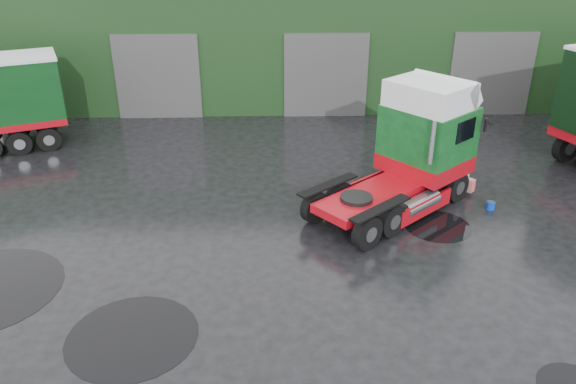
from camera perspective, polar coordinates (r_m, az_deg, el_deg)
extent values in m
plane|color=black|center=(15.34, 0.91, -9.02)|extent=(100.00, 100.00, 0.00)
cube|color=black|center=(33.14, 2.92, 16.01)|extent=(32.00, 12.00, 6.00)
cylinder|color=#0731AA|center=(20.02, 19.88, -1.30)|extent=(0.32, 0.32, 0.26)
cylinder|color=black|center=(14.05, -15.52, -13.95)|extent=(3.09, 3.09, 0.01)
cylinder|color=black|center=(18.48, 14.96, -3.37)|extent=(2.10, 2.10, 0.01)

